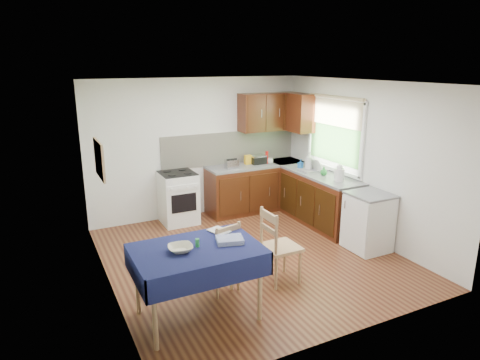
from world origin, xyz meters
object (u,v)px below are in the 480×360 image
chair_near (278,244)px  toaster (232,164)px  dining_table (197,257)px  kettle (339,174)px  sandwich_press (258,159)px  chair_far (222,255)px  dish_rack (313,169)px

chair_near → toaster: bearing=-12.8°
dining_table → kettle: 3.21m
dining_table → sandwich_press: 3.76m
chair_far → kettle: size_ratio=3.38×
toaster → dish_rack: bearing=-37.9°
chair_near → toaster: toaster is taller
chair_near → dining_table: bearing=102.7°
chair_near → dish_rack: size_ratio=2.15×
chair_far → sandwich_press: bearing=-140.1°
dish_rack → dining_table: bearing=-138.6°
toaster → dining_table: bearing=-128.5°
chair_far → chair_near: size_ratio=0.92×
dish_rack → chair_far: bearing=-139.6°
dining_table → chair_near: 1.25m
chair_near → kettle: kettle is taller
kettle → dish_rack: bearing=87.4°
chair_near → sandwich_press: bearing=-24.1°
dining_table → kettle: kettle is taller
dish_rack → sandwich_press: bearing=132.2°
chair_near → chair_far: bearing=81.4°
dish_rack → kettle: size_ratio=1.70×
chair_far → chair_near: bearing=158.5°
toaster → kettle: bearing=-58.2°
dining_table → sandwich_press: size_ratio=4.90×
toaster → sandwich_press: 0.62m
toaster → dish_rack: (1.24, -0.75, -0.06)m
chair_far → chair_near: (0.73, -0.10, 0.04)m
chair_near → sandwich_press: (1.15, 2.64, 0.45)m
chair_near → kettle: 2.06m
dining_table → chair_far: chair_far is taller
sandwich_press → kettle: kettle is taller
kettle → dining_table: bearing=-156.7°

